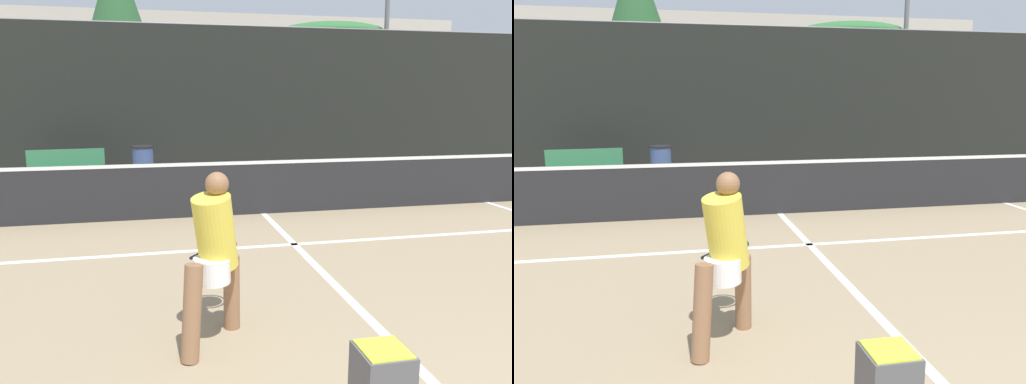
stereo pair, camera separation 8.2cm
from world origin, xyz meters
TOP-DOWN VIEW (x-y plane):
  - court_service_line at (0.00, 5.79)m, footprint 8.25×0.10m
  - court_center_mark at (0.00, 4.67)m, footprint 0.10×6.08m
  - net at (0.00, 7.71)m, footprint 11.09×0.09m
  - fence_back at (0.00, 12.27)m, footprint 24.00×0.06m
  - player_practicing at (-1.46, 3.24)m, footprint 0.70×1.16m
  - courtside_bench at (-3.79, 11.21)m, footprint 1.72×0.54m
  - trash_bin at (-2.08, 10.89)m, footprint 0.49×0.49m
  - parked_car at (3.58, 15.12)m, footprint 1.80×4.61m
  - floodlight_mast at (6.16, 15.69)m, footprint 1.10×0.24m
  - tree_west at (-2.82, 17.96)m, footprint 2.70×2.70m
  - tree_mid at (4.83, 17.65)m, footprint 4.29×4.29m
  - building_far at (0.00, 31.41)m, footprint 36.00×2.40m

SIDE VIEW (x-z plane):
  - court_service_line at x=0.00m, z-range 0.00..0.01m
  - court_center_mark at x=0.00m, z-range 0.00..0.01m
  - courtside_bench at x=-3.79m, z-range 0.04..0.90m
  - trash_bin at x=-2.08m, z-range 0.00..0.95m
  - net at x=0.00m, z-range -0.02..1.05m
  - parked_car at x=3.58m, z-range -0.12..1.42m
  - player_practicing at x=-1.46m, z-range 0.05..1.51m
  - fence_back at x=0.00m, z-range -0.01..3.82m
  - building_far at x=0.00m, z-range 0.00..6.95m
  - tree_mid at x=4.83m, z-range 1.86..6.56m
  - tree_west at x=-2.82m, z-range 1.47..8.66m
  - floodlight_mast at x=6.16m, z-range 1.13..9.22m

